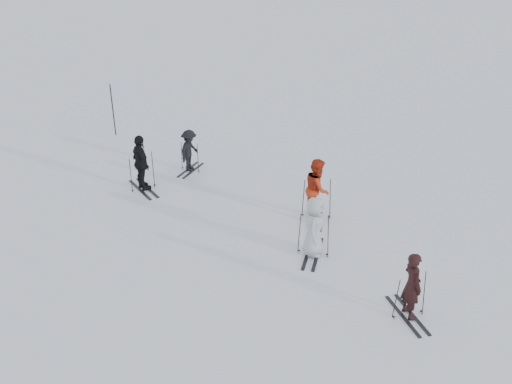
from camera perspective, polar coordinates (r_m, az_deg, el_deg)
ground at (r=17.02m, az=0.88°, el=-4.48°), size 120.00×120.00×0.00m
skier_near_dark at (r=13.99m, az=15.31°, el=-9.08°), size 0.43×0.64×1.73m
skier_red at (r=17.69m, az=6.14°, el=0.27°), size 1.04×1.16×1.96m
skier_grey at (r=15.84m, az=5.82°, el=-3.54°), size 0.90×1.02×1.75m
skier_uphill_left at (r=19.74m, az=-11.41°, el=2.81°), size 0.82×1.24×1.95m
skier_uphill_far at (r=21.02m, az=-6.67°, el=4.09°), size 1.08×1.14×1.55m
skis_near_dark at (r=14.15m, az=15.18°, el=-9.94°), size 1.68×0.92×1.21m
skis_red at (r=17.83m, az=6.09°, el=-0.59°), size 2.09×1.60×1.36m
skis_grey at (r=15.95m, az=5.79°, el=-4.20°), size 2.04×1.71×1.32m
skis_uphill_left at (r=19.87m, az=-11.33°, el=2.00°), size 2.05×1.50×1.34m
skis_uphill_far at (r=21.10m, az=-6.64°, el=3.56°), size 1.71×1.61×1.12m
piste_marker at (r=24.92m, az=-14.12°, el=7.96°), size 0.06×0.06×2.21m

